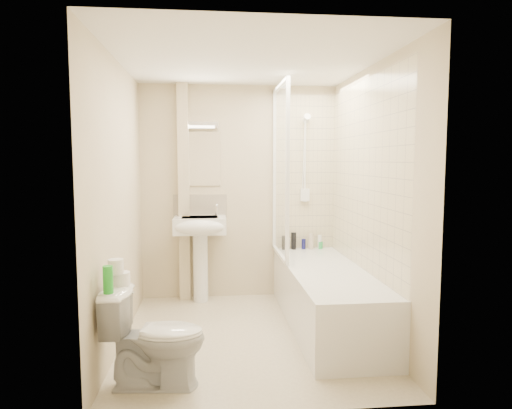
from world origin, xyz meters
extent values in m
plane|color=beige|center=(0.00, 0.00, 0.00)|extent=(2.50, 2.50, 0.00)
cube|color=beige|center=(0.00, 1.25, 1.20)|extent=(2.20, 0.02, 2.40)
cube|color=beige|center=(-1.10, 0.00, 1.20)|extent=(0.02, 2.50, 2.40)
cube|color=beige|center=(1.10, 0.00, 1.20)|extent=(0.02, 2.50, 2.40)
cube|color=white|center=(0.00, 0.00, 2.40)|extent=(2.20, 2.50, 0.02)
cube|color=beige|center=(0.75, 1.24, 1.42)|extent=(0.70, 0.01, 1.75)
cube|color=beige|center=(1.09, 0.20, 1.42)|extent=(0.01, 2.10, 1.75)
cube|color=beige|center=(-0.62, 1.19, 1.20)|extent=(0.12, 0.12, 2.40)
cube|color=beige|center=(-0.44, 1.24, 1.03)|extent=(0.60, 0.02, 0.30)
cube|color=white|center=(-0.44, 1.24, 1.58)|extent=(0.46, 0.01, 0.60)
cube|color=silver|center=(-0.44, 1.22, 1.95)|extent=(0.42, 0.07, 0.07)
cube|color=white|center=(0.75, 0.20, 0.28)|extent=(0.70, 2.10, 0.55)
cube|color=white|center=(0.75, 0.20, 0.49)|extent=(0.56, 1.96, 0.05)
cube|color=white|center=(0.40, 0.80, 1.45)|extent=(0.01, 0.90, 1.80)
cube|color=white|center=(0.40, 1.23, 1.45)|extent=(0.04, 0.04, 1.80)
cube|color=white|center=(0.40, 0.35, 1.45)|extent=(0.04, 0.04, 1.80)
cube|color=white|center=(0.40, 0.80, 2.33)|extent=(0.04, 0.90, 0.04)
cube|color=white|center=(0.40, 0.80, 0.57)|extent=(0.04, 0.90, 0.03)
cylinder|color=white|center=(0.75, 1.22, 1.55)|extent=(0.02, 0.02, 0.90)
cylinder|color=white|center=(0.75, 1.22, 1.10)|extent=(0.05, 0.05, 0.02)
cylinder|color=white|center=(0.75, 1.22, 2.00)|extent=(0.05, 0.05, 0.02)
cylinder|color=white|center=(0.75, 1.15, 2.03)|extent=(0.08, 0.11, 0.11)
cube|color=white|center=(0.75, 1.21, 1.17)|extent=(0.10, 0.05, 0.14)
cylinder|color=white|center=(0.73, 1.19, 1.60)|extent=(0.01, 0.13, 0.84)
cylinder|color=white|center=(-0.44, 1.08, 0.38)|extent=(0.16, 0.16, 0.76)
cube|color=white|center=(-0.44, 1.05, 0.86)|extent=(0.56, 0.43, 0.17)
ellipsoid|color=white|center=(-0.44, 0.88, 0.86)|extent=(0.56, 0.24, 0.17)
cube|color=silver|center=(-0.44, 1.05, 0.93)|extent=(0.39, 0.28, 0.04)
cylinder|color=white|center=(-0.63, 1.16, 1.00)|extent=(0.03, 0.03, 0.10)
cylinder|color=white|center=(-0.26, 1.16, 1.00)|extent=(0.03, 0.03, 0.10)
sphere|color=white|center=(-0.63, 1.16, 1.06)|extent=(0.04, 0.04, 0.04)
sphere|color=white|center=(-0.26, 1.16, 1.06)|extent=(0.04, 0.04, 0.04)
cylinder|color=black|center=(0.50, 1.16, 0.63)|extent=(0.05, 0.05, 0.15)
cylinder|color=white|center=(0.54, 1.16, 0.62)|extent=(0.06, 0.06, 0.14)
cylinder|color=black|center=(0.62, 1.16, 0.65)|extent=(0.06, 0.06, 0.19)
cylinder|color=#121351|center=(0.73, 1.16, 0.61)|extent=(0.05, 0.05, 0.12)
cylinder|color=#C6B399|center=(0.82, 1.16, 0.64)|extent=(0.07, 0.07, 0.17)
cylinder|color=white|center=(0.92, 1.16, 0.63)|extent=(0.05, 0.05, 0.16)
cylinder|color=green|center=(0.93, 1.16, 0.59)|extent=(0.06, 0.06, 0.08)
imported|color=white|center=(-0.72, -0.81, 0.35)|extent=(0.51, 0.75, 0.69)
cylinder|color=white|center=(-0.96, -0.71, 0.74)|extent=(0.12, 0.12, 0.09)
cylinder|color=white|center=(-0.98, -0.75, 0.84)|extent=(0.10, 0.10, 0.10)
cylinder|color=green|center=(-1.00, -0.91, 0.79)|extent=(0.07, 0.07, 0.18)
camera|label=1|loc=(-0.34, -3.91, 1.57)|focal=32.00mm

